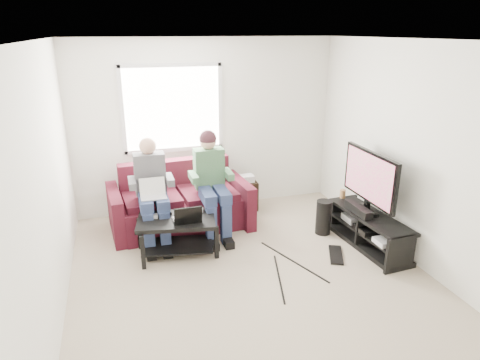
% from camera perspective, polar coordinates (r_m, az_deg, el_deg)
% --- Properties ---
extents(floor, '(4.50, 4.50, 0.00)m').
position_cam_1_polar(floor, '(5.04, 1.56, -12.89)').
color(floor, tan).
rests_on(floor, ground).
extents(ceiling, '(4.50, 4.50, 0.00)m').
position_cam_1_polar(ceiling, '(4.26, 1.89, 18.18)').
color(ceiling, white).
rests_on(ceiling, wall_back).
extents(wall_back, '(4.50, 0.00, 4.50)m').
position_cam_1_polar(wall_back, '(6.58, -4.51, 7.15)').
color(wall_back, white).
rests_on(wall_back, floor).
extents(wall_front, '(4.50, 0.00, 4.50)m').
position_cam_1_polar(wall_front, '(2.64, 17.72, -13.46)').
color(wall_front, white).
rests_on(wall_front, floor).
extents(wall_left, '(0.00, 4.50, 4.50)m').
position_cam_1_polar(wall_left, '(4.32, -24.37, -1.18)').
color(wall_left, white).
rests_on(wall_left, floor).
extents(wall_right, '(0.00, 4.50, 4.50)m').
position_cam_1_polar(wall_right, '(5.43, 22.21, 3.10)').
color(wall_right, white).
rests_on(wall_right, floor).
extents(window, '(1.48, 0.04, 1.28)m').
position_cam_1_polar(window, '(6.42, -8.97, 9.40)').
color(window, white).
rests_on(window, wall_back).
extents(sofa, '(1.99, 1.03, 0.90)m').
position_cam_1_polar(sofa, '(6.18, -8.05, -3.23)').
color(sofa, '#481221').
rests_on(sofa, floor).
extents(person_left, '(0.40, 0.71, 1.38)m').
position_cam_1_polar(person_left, '(5.66, -11.69, -0.93)').
color(person_left, navy).
rests_on(person_left, sofa).
extents(person_right, '(0.40, 0.71, 1.42)m').
position_cam_1_polar(person_right, '(5.77, -3.84, 0.47)').
color(person_right, navy).
rests_on(person_right, sofa).
extents(laptop_silver, '(0.33, 0.23, 0.24)m').
position_cam_1_polar(laptop_silver, '(5.50, -11.50, -1.70)').
color(laptop_silver, silver).
rests_on(laptop_silver, person_left).
extents(coffee_table, '(1.04, 0.74, 0.48)m').
position_cam_1_polar(coffee_table, '(5.43, -8.44, -6.34)').
color(coffee_table, black).
rests_on(coffee_table, floor).
extents(laptop_black, '(0.39, 0.32, 0.24)m').
position_cam_1_polar(laptop_black, '(5.27, -7.15, -4.17)').
color(laptop_black, black).
rests_on(laptop_black, coffee_table).
extents(controller_a, '(0.15, 0.11, 0.04)m').
position_cam_1_polar(controller_a, '(5.45, -11.63, -4.75)').
color(controller_a, silver).
rests_on(controller_a, coffee_table).
extents(controller_b, '(0.15, 0.10, 0.04)m').
position_cam_1_polar(controller_b, '(5.52, -9.83, -4.32)').
color(controller_b, black).
rests_on(controller_b, coffee_table).
extents(controller_c, '(0.16, 0.12, 0.04)m').
position_cam_1_polar(controller_c, '(5.55, -5.69, -4.00)').
color(controller_c, gray).
rests_on(controller_c, coffee_table).
extents(tv_stand, '(0.51, 1.37, 0.45)m').
position_cam_1_polar(tv_stand, '(5.85, 16.77, -6.66)').
color(tv_stand, black).
rests_on(tv_stand, floor).
extents(tv, '(0.12, 1.10, 0.81)m').
position_cam_1_polar(tv, '(5.67, 16.90, 0.19)').
color(tv, black).
rests_on(tv, tv_stand).
extents(soundbar, '(0.12, 0.50, 0.10)m').
position_cam_1_polar(soundbar, '(5.75, 15.52, -3.78)').
color(soundbar, black).
rests_on(soundbar, tv_stand).
extents(drink_cup, '(0.08, 0.08, 0.12)m').
position_cam_1_polar(drink_cup, '(6.19, 13.53, -1.79)').
color(drink_cup, '#A17245').
rests_on(drink_cup, tv_stand).
extents(console_white, '(0.30, 0.22, 0.06)m').
position_cam_1_polar(console_white, '(5.53, 19.08, -7.71)').
color(console_white, silver).
rests_on(console_white, tv_stand).
extents(console_grey, '(0.34, 0.26, 0.08)m').
position_cam_1_polar(console_grey, '(6.05, 15.32, -4.83)').
color(console_grey, gray).
rests_on(console_grey, tv_stand).
extents(console_black, '(0.38, 0.30, 0.07)m').
position_cam_1_polar(console_black, '(5.79, 17.11, -6.21)').
color(console_black, black).
rests_on(console_black, tv_stand).
extents(subwoofer, '(0.21, 0.21, 0.48)m').
position_cam_1_polar(subwoofer, '(6.04, 11.07, -4.89)').
color(subwoofer, black).
rests_on(subwoofer, floor).
extents(keyboard_floor, '(0.34, 0.49, 0.03)m').
position_cam_1_polar(keyboard_floor, '(5.60, 12.67, -9.70)').
color(keyboard_floor, black).
rests_on(keyboard_floor, floor).
extents(end_table, '(0.31, 0.31, 0.56)m').
position_cam_1_polar(end_table, '(6.72, 0.85, -1.85)').
color(end_table, black).
rests_on(end_table, floor).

